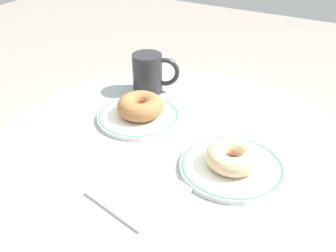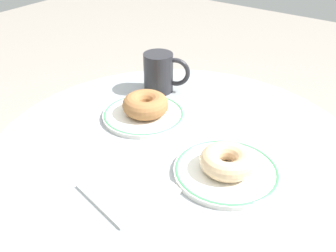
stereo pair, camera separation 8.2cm
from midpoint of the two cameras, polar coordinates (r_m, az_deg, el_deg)
cafe_table at (r=0.98m, az=-1.26°, el=-13.75°), size 0.80×0.80×0.71m
plate_left at (r=0.93m, az=-6.88°, el=1.36°), size 0.20×0.20×0.01m
plate_right at (r=0.77m, az=6.31°, el=-6.05°), size 0.20×0.20×0.01m
donut_cinnamon at (r=0.91m, az=-6.68°, el=2.87°), size 0.14×0.14×0.04m
donut_glazed at (r=0.75m, az=6.42°, el=-4.59°), size 0.13×0.13×0.04m
paper_napkin at (r=0.72m, az=-7.55°, el=-9.63°), size 0.17×0.17×0.01m
coffee_mug at (r=1.03m, az=-5.09°, el=7.69°), size 0.12×0.08×0.10m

